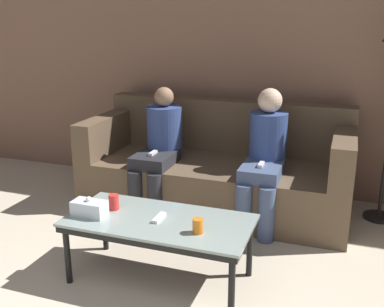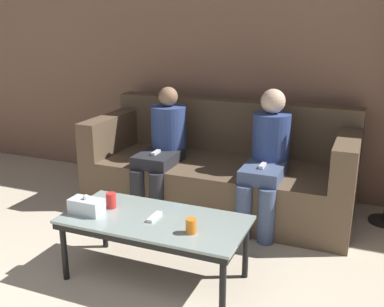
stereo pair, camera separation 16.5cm
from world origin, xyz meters
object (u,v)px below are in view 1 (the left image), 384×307
object	(u,v)px
cup_near_right	(198,226)
game_remote	(159,218)
seated_person_mid_left	(265,154)
seated_person_left_end	(160,146)
coffee_table	(159,225)
couch	(217,170)
cup_near_left	(114,202)
tissue_box	(89,208)

from	to	relation	value
cup_near_right	game_remote	xyz separation A→B (m)	(-0.30, 0.10, -0.04)
cup_near_right	seated_person_mid_left	xyz separation A→B (m)	(0.17, 1.20, 0.12)
game_remote	seated_person_mid_left	bearing A→B (deg)	66.89
seated_person_left_end	cup_near_right	bearing A→B (deg)	-57.47
coffee_table	seated_person_mid_left	distance (m)	1.21
cup_near_right	seated_person_mid_left	world-z (taller)	seated_person_mid_left
couch	seated_person_left_end	distance (m)	0.58
couch	coffee_table	bearing A→B (deg)	-90.02
cup_near_left	game_remote	world-z (taller)	cup_near_left
coffee_table	tissue_box	size ratio (longest dim) A/B	5.41
game_remote	seated_person_mid_left	xyz separation A→B (m)	(0.47, 1.09, 0.16)
couch	game_remote	xyz separation A→B (m)	(-0.00, -1.33, 0.11)
seated_person_mid_left	coffee_table	bearing A→B (deg)	-113.11
couch	seated_person_mid_left	bearing A→B (deg)	-26.71
cup_near_right	seated_person_mid_left	bearing A→B (deg)	81.86
seated_person_left_end	coffee_table	bearing A→B (deg)	-66.93
coffee_table	seated_person_mid_left	size ratio (longest dim) A/B	1.06
cup_near_right	seated_person_mid_left	size ratio (longest dim) A/B	0.08
couch	tissue_box	xyz separation A→B (m)	(-0.45, -1.43, 0.15)
couch	cup_near_right	world-z (taller)	couch
cup_near_left	cup_near_right	world-z (taller)	cup_near_left
cup_near_right	tissue_box	xyz separation A→B (m)	(-0.74, 0.00, 0.01)
cup_near_left	cup_near_right	distance (m)	0.66
couch	game_remote	world-z (taller)	couch
cup_near_left	tissue_box	size ratio (longest dim) A/B	0.48
coffee_table	game_remote	bearing A→B (deg)	-92.54
tissue_box	couch	bearing A→B (deg)	72.68
coffee_table	tissue_box	bearing A→B (deg)	-167.36
seated_person_left_end	seated_person_mid_left	xyz separation A→B (m)	(0.93, 0.00, 0.02)
game_remote	seated_person_mid_left	size ratio (longest dim) A/B	0.13
seated_person_mid_left	cup_near_left	bearing A→B (deg)	-127.62
coffee_table	cup_near_left	bearing A→B (deg)	173.32
couch	cup_near_left	world-z (taller)	couch
cup_near_right	seated_person_left_end	world-z (taller)	seated_person_left_end
tissue_box	cup_near_right	bearing A→B (deg)	-0.07
tissue_box	seated_person_left_end	size ratio (longest dim) A/B	0.20
couch	cup_near_left	xyz separation A→B (m)	(-0.35, -1.29, 0.15)
tissue_box	seated_person_mid_left	distance (m)	1.51
coffee_table	cup_near_right	bearing A→B (deg)	-18.78
couch	coffee_table	distance (m)	1.33
tissue_box	seated_person_left_end	distance (m)	1.20
cup_near_left	seated_person_mid_left	size ratio (longest dim) A/B	0.09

